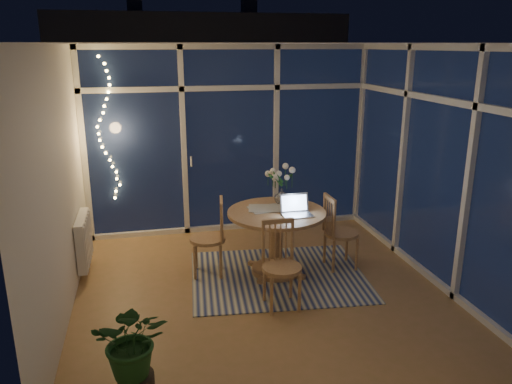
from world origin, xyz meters
TOP-DOWN VIEW (x-y plane):
  - floor at (0.00, 0.00)m, footprint 4.00×4.00m
  - ceiling at (0.00, 0.00)m, footprint 4.00×4.00m
  - wall_back at (0.00, 2.00)m, footprint 4.00×0.04m
  - wall_front at (0.00, -2.00)m, footprint 4.00×0.04m
  - wall_left at (-2.00, 0.00)m, footprint 0.04×4.00m
  - wall_right at (2.00, 0.00)m, footprint 0.04×4.00m
  - window_wall_back at (0.00, 1.96)m, footprint 4.00×0.10m
  - window_wall_right at (1.96, 0.00)m, footprint 0.10×4.00m
  - radiator at (-1.94, 0.90)m, footprint 0.10×0.70m
  - fairy_lights at (-1.65, 1.88)m, footprint 0.24×0.10m
  - garden_patio at (0.50, 5.00)m, footprint 12.00×6.00m
  - garden_fence at (0.00, 5.50)m, footprint 11.00×0.08m
  - neighbour_roof at (0.30, 8.50)m, footprint 7.00×3.00m
  - garden_shrubs at (-0.80, 3.40)m, footprint 0.90×0.90m
  - rug at (0.25, 0.27)m, footprint 2.13×1.77m
  - dining_table at (0.25, 0.37)m, footprint 1.23×1.23m
  - chair_left at (-0.54, 0.51)m, footprint 0.49×0.49m
  - chair_right at (1.04, 0.35)m, footprint 0.43×0.43m
  - chair_front at (0.10, -0.41)m, footprint 0.43×0.43m
  - laptop at (0.43, 0.17)m, footprint 0.33×0.29m
  - flower_vase at (0.38, 0.63)m, footprint 0.22×0.22m
  - bowl at (0.55, 0.40)m, footprint 0.17×0.17m
  - newspapers at (0.14, 0.50)m, footprint 0.38×0.29m
  - phone at (0.31, 0.22)m, footprint 0.11×0.08m
  - potted_plant at (-1.35, -1.44)m, footprint 0.59×0.53m

SIDE VIEW (x-z plane):
  - garden_patio at x=0.50m, z-range -0.11..-0.01m
  - floor at x=0.00m, z-range 0.00..0.00m
  - rug at x=0.25m, z-range 0.00..0.01m
  - potted_plant at x=-1.35m, z-range 0.00..0.76m
  - dining_table at x=0.25m, z-range 0.00..0.77m
  - radiator at x=-1.94m, z-range 0.11..0.69m
  - garden_shrubs at x=-0.80m, z-range 0.00..0.90m
  - chair_front at x=0.10m, z-range 0.00..0.91m
  - chair_right at x=1.04m, z-range 0.00..0.92m
  - chair_left at x=-0.54m, z-range 0.00..0.93m
  - phone at x=0.31m, z-range 0.77..0.78m
  - newspapers at x=0.14m, z-range 0.77..0.78m
  - bowl at x=0.55m, z-range 0.77..0.81m
  - flower_vase at x=0.38m, z-range 0.77..0.98m
  - laptop at x=0.43m, z-range 0.77..1.01m
  - garden_fence at x=0.00m, z-range 0.00..1.80m
  - wall_back at x=0.00m, z-range 0.00..2.60m
  - wall_front at x=0.00m, z-range 0.00..2.60m
  - wall_left at x=-2.00m, z-range 0.00..2.60m
  - wall_right at x=2.00m, z-range 0.00..2.60m
  - window_wall_back at x=0.00m, z-range 0.00..2.60m
  - window_wall_right at x=1.96m, z-range 0.00..2.60m
  - fairy_lights at x=-1.65m, z-range 0.60..2.45m
  - neighbour_roof at x=0.30m, z-range 1.10..3.30m
  - ceiling at x=0.00m, z-range 2.60..2.60m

